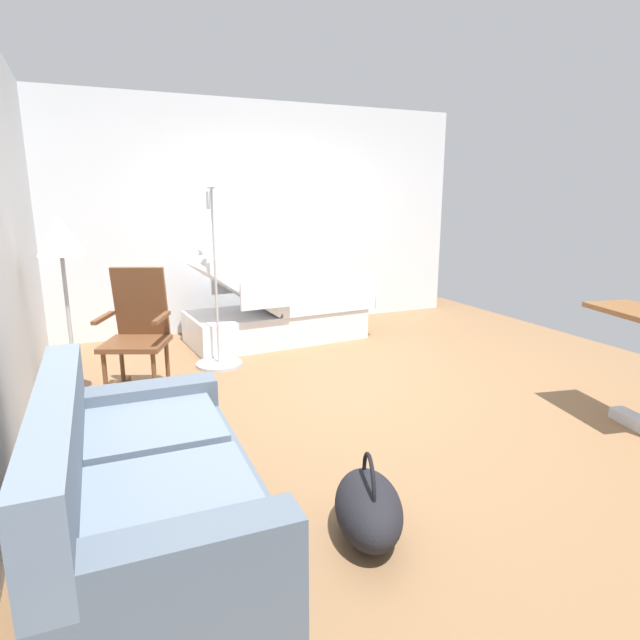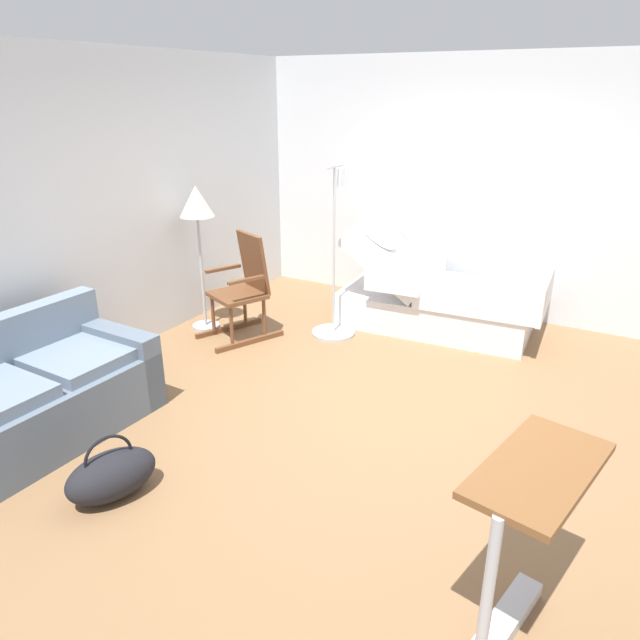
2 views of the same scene
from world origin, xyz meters
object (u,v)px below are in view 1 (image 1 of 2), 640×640
Objects in this scene: hospital_bed at (277,313)px; couch at (146,502)px; rocking_chair at (138,335)px; iv_pole at (218,341)px; floor_lamp at (61,249)px; duffel_bag at (368,508)px.

hospital_bed is 3.83m from couch.
rocking_chair is 0.62× the size of iv_pole.
floor_lamp is 2.94m from duffel_bag.
rocking_chair is 2.60m from duffel_bag.
floor_lamp is 1.67m from iv_pole.
iv_pole reaches higher than couch.
hospital_bed is at bearing -54.24° from rocking_chair.
hospital_bed is 3.70m from duffel_bag.
floor_lamp is (2.19, 0.30, 0.92)m from couch.
rocking_chair is at bearing -5.01° from couch.
duffel_bag is (-2.45, -0.80, -0.35)m from rocking_chair.
rocking_chair is 1.65× the size of duffel_bag.
rocking_chair is at bearing 121.84° from iv_pole.
duffel_bag is at bearing -179.38° from iv_pole.
couch is 1.10× the size of floor_lamp.
rocking_chair is at bearing 125.76° from hospital_bed.
hospital_bed is 1.43× the size of floor_lamp.
duffel_bag is 2.93m from iv_pole.
couch is at bearing 152.06° from hospital_bed.
floor_lamp reaches higher than hospital_bed.
iv_pole is (-0.68, 0.83, -0.06)m from hospital_bed.
duffel_bag is at bearing -162.03° from rocking_chair.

